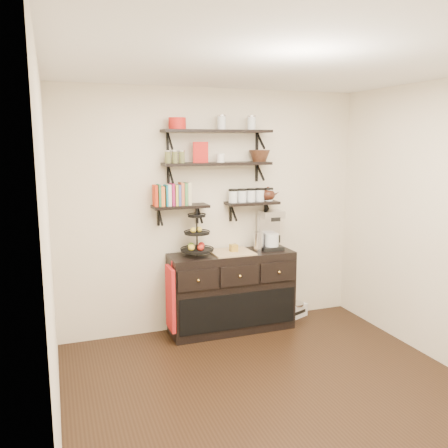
{
  "coord_description": "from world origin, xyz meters",
  "views": [
    {
      "loc": [
        -1.71,
        -3.29,
        2.13
      ],
      "look_at": [
        -0.09,
        1.15,
        1.3
      ],
      "focal_mm": 38.0,
      "sensor_mm": 36.0,
      "label": 1
    }
  ],
  "objects_px": {
    "sideboard": "(232,291)",
    "coffee_maker": "(270,231)",
    "fruit_stand": "(197,240)",
    "radio": "(296,310)"
  },
  "relations": [
    {
      "from": "sideboard",
      "to": "radio",
      "type": "bearing_deg",
      "value": 6.35
    },
    {
      "from": "radio",
      "to": "fruit_stand",
      "type": "bearing_deg",
      "value": 161.0
    },
    {
      "from": "sideboard",
      "to": "coffee_maker",
      "type": "bearing_deg",
      "value": 3.64
    },
    {
      "from": "fruit_stand",
      "to": "sideboard",
      "type": "bearing_deg",
      "value": -0.55
    },
    {
      "from": "sideboard",
      "to": "coffee_maker",
      "type": "height_order",
      "value": "coffee_maker"
    },
    {
      "from": "sideboard",
      "to": "fruit_stand",
      "type": "xyz_separation_m",
      "value": [
        -0.4,
        0.0,
        0.63
      ]
    },
    {
      "from": "fruit_stand",
      "to": "coffee_maker",
      "type": "relative_size",
      "value": 1.16
    },
    {
      "from": "fruit_stand",
      "to": "radio",
      "type": "height_order",
      "value": "fruit_stand"
    },
    {
      "from": "coffee_maker",
      "to": "radio",
      "type": "bearing_deg",
      "value": 11.94
    },
    {
      "from": "coffee_maker",
      "to": "radio",
      "type": "xyz_separation_m",
      "value": [
        0.4,
        0.07,
        -1.03
      ]
    }
  ]
}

